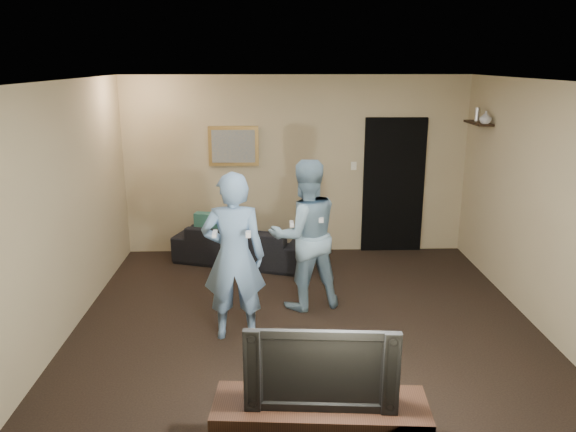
{
  "coord_description": "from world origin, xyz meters",
  "views": [
    {
      "loc": [
        -0.37,
        -5.6,
        2.79
      ],
      "look_at": [
        -0.18,
        0.3,
        1.15
      ],
      "focal_mm": 35.0,
      "sensor_mm": 36.0,
      "label": 1
    }
  ],
  "objects_px": {
    "television": "(321,364)",
    "wii_player_right": "(305,235)",
    "sofa": "(242,244)",
    "wii_player_left": "(234,257)"
  },
  "relations": [
    {
      "from": "television",
      "to": "wii_player_right",
      "type": "height_order",
      "value": "wii_player_right"
    },
    {
      "from": "sofa",
      "to": "wii_player_left",
      "type": "bearing_deg",
      "value": 109.1
    },
    {
      "from": "television",
      "to": "sofa",
      "type": "bearing_deg",
      "value": 104.26
    },
    {
      "from": "wii_player_left",
      "to": "wii_player_right",
      "type": "xyz_separation_m",
      "value": [
        0.76,
        0.74,
        -0.01
      ]
    },
    {
      "from": "sofa",
      "to": "television",
      "type": "bearing_deg",
      "value": 118.19
    },
    {
      "from": "wii_player_left",
      "to": "sofa",
      "type": "bearing_deg",
      "value": 90.88
    },
    {
      "from": "sofa",
      "to": "television",
      "type": "xyz_separation_m",
      "value": [
        0.74,
        -4.23,
        0.54
      ]
    },
    {
      "from": "sofa",
      "to": "wii_player_right",
      "type": "distance_m",
      "value": 1.81
    },
    {
      "from": "sofa",
      "to": "wii_player_right",
      "type": "height_order",
      "value": "wii_player_right"
    },
    {
      "from": "sofa",
      "to": "wii_player_left",
      "type": "relative_size",
      "value": 1.07
    }
  ]
}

